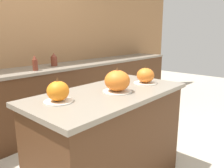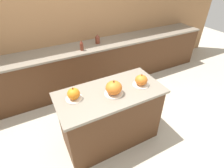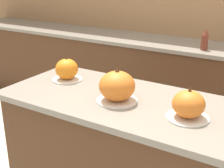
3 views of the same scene
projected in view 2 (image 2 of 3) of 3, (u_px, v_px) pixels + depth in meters
ground_plane at (111, 137)px, 2.67m from camera, size 12.00×12.00×0.00m
wall_back at (66, 24)px, 3.26m from camera, size 8.00×0.06×2.50m
kitchen_island at (110, 117)px, 2.42m from camera, size 1.35×0.66×0.88m
back_counter at (77, 69)px, 3.48m from camera, size 6.00×0.60×0.89m
pumpkin_cake_left at (74, 94)px, 2.02m from camera, size 0.20×0.20×0.17m
pumpkin_cake_center at (114, 88)px, 2.09m from camera, size 0.23×0.23×0.20m
pumpkin_cake_right at (141, 80)px, 2.25m from camera, size 0.21×0.21×0.17m
bottle_tall at (97, 39)px, 3.38m from camera, size 0.09×0.09×0.18m
bottle_short at (82, 46)px, 3.11m from camera, size 0.06×0.06×0.19m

